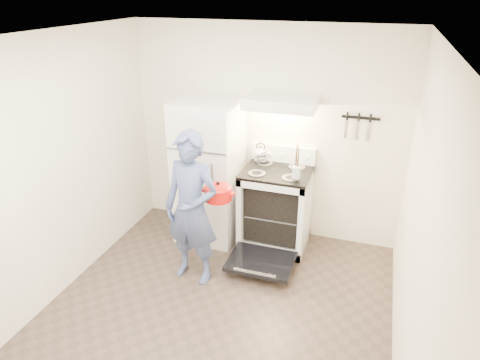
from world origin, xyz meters
name	(u,v)px	position (x,y,z in m)	size (l,w,h in m)	color
floor	(211,321)	(0.00, 0.00, 0.00)	(3.60, 3.60, 0.00)	#4A3A32
back_wall	(266,134)	(0.00, 1.80, 1.25)	(3.20, 0.02, 2.50)	white
refrigerator	(209,171)	(-0.58, 1.45, 0.85)	(0.70, 0.70, 1.70)	white
stove_body	(276,209)	(0.23, 1.48, 0.46)	(0.76, 0.65, 0.92)	white
cooktop	(277,172)	(0.23, 1.48, 0.94)	(0.76, 0.65, 0.03)	black
backsplash	(283,154)	(0.23, 1.76, 1.05)	(0.76, 0.07, 0.20)	white
oven_door	(261,261)	(0.23, 0.88, 0.12)	(0.70, 0.54, 0.04)	black
oven_rack	(276,211)	(0.23, 1.48, 0.44)	(0.60, 0.52, 0.01)	gray
range_hood	(281,102)	(0.23, 1.55, 1.71)	(0.76, 0.50, 0.12)	white
knife_strip	(361,118)	(1.05, 1.79, 1.55)	(0.40, 0.02, 0.03)	black
pizza_stone	(267,210)	(0.14, 1.43, 0.45)	(0.30, 0.30, 0.02)	#95744D
tea_kettle	(261,153)	(-0.01, 1.64, 1.07)	(0.20, 0.17, 0.25)	silver
utensil_jar	(296,172)	(0.48, 1.28, 1.05)	(0.09, 0.09, 0.13)	silver
person	(192,209)	(-0.42, 0.58, 0.81)	(0.59, 0.39, 1.62)	#374B6F
dutch_oven	(218,194)	(-0.22, 0.80, 0.91)	(0.35, 0.28, 0.23)	red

